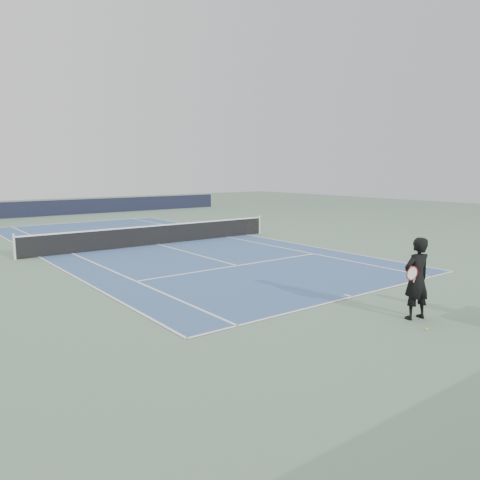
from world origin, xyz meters
TOP-DOWN VIEW (x-y plane):
  - ground at (0.00, 0.00)m, footprint 80.00×80.00m
  - court_surface at (0.00, 0.00)m, footprint 10.97×23.77m
  - tennis_net at (0.00, 0.00)m, footprint 12.90×0.10m
  - windscreen_far at (0.00, 17.88)m, footprint 30.00×0.25m
  - tennis_player at (-0.34, -14.06)m, footprint 0.88×0.69m
  - tennis_ball at (-0.89, -14.72)m, footprint 0.06×0.06m

SIDE VIEW (x-z plane):
  - ground at x=0.00m, z-range 0.00..0.00m
  - court_surface at x=0.00m, z-range 0.00..0.01m
  - tennis_ball at x=-0.89m, z-range 0.00..0.06m
  - tennis_net at x=0.00m, z-range -0.03..1.04m
  - windscreen_far at x=0.00m, z-range 0.00..1.20m
  - tennis_player at x=-0.34m, z-range 0.00..2.01m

